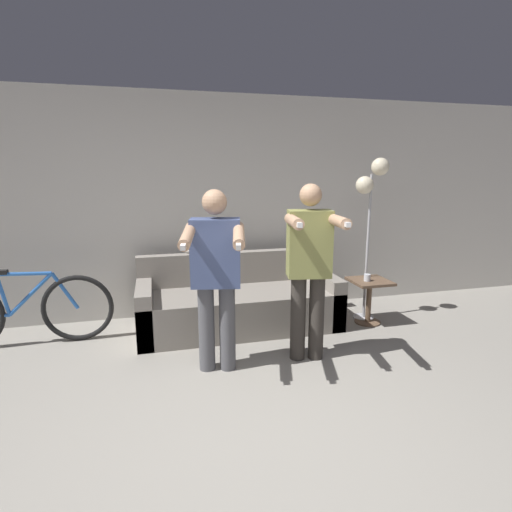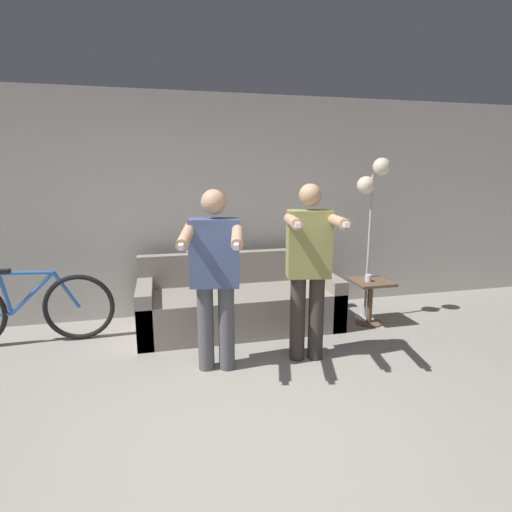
{
  "view_description": "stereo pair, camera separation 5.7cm",
  "coord_description": "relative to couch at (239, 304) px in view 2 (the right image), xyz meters",
  "views": [
    {
      "loc": [
        -0.57,
        -2.02,
        1.72
      ],
      "look_at": [
        0.37,
        1.67,
        0.91
      ],
      "focal_mm": 28.0,
      "sensor_mm": 36.0,
      "label": 1
    },
    {
      "loc": [
        -0.51,
        -2.03,
        1.72
      ],
      "look_at": [
        0.37,
        1.67,
        0.91
      ],
      "focal_mm": 28.0,
      "sensor_mm": 36.0,
      "label": 2
    }
  ],
  "objects": [
    {
      "name": "ground_plane",
      "position": [
        -0.3,
        -2.15,
        -0.27
      ],
      "size": [
        16.0,
        16.0,
        0.0
      ],
      "primitive_type": "plane",
      "color": "gray"
    },
    {
      "name": "wall_back",
      "position": [
        -0.3,
        0.62,
        1.03
      ],
      "size": [
        10.0,
        0.05,
        2.6
      ],
      "color": "beige",
      "rests_on": "ground_plane"
    },
    {
      "name": "couch",
      "position": [
        0.0,
        0.0,
        0.0
      ],
      "size": [
        2.18,
        0.85,
        0.8
      ],
      "color": "gray",
      "rests_on": "ground_plane"
    },
    {
      "name": "person_left",
      "position": [
        -0.39,
        -0.93,
        0.64
      ],
      "size": [
        0.57,
        0.74,
        1.58
      ],
      "rotation": [
        0.0,
        0.0,
        -0.2
      ],
      "color": "#56565B",
      "rests_on": "ground_plane"
    },
    {
      "name": "person_right",
      "position": [
        0.45,
        -0.94,
        0.65
      ],
      "size": [
        0.54,
        0.73,
        1.62
      ],
      "rotation": [
        0.0,
        0.0,
        -0.19
      ],
      "color": "#38332D",
      "rests_on": "ground_plane"
    },
    {
      "name": "cat",
      "position": [
        -0.28,
        0.32,
        0.61
      ],
      "size": [
        0.45,
        0.15,
        0.18
      ],
      "color": "#B7AD9E",
      "rests_on": "couch"
    },
    {
      "name": "floor_lamp",
      "position": [
        1.5,
        -0.11,
        1.22
      ],
      "size": [
        0.38,
        0.24,
        1.87
      ],
      "color": "#B2B2B7",
      "rests_on": "ground_plane"
    },
    {
      "name": "side_table",
      "position": [
        1.47,
        -0.25,
        0.1
      ],
      "size": [
        0.42,
        0.42,
        0.51
      ],
      "color": "brown",
      "rests_on": "ground_plane"
    },
    {
      "name": "cup",
      "position": [
        1.42,
        -0.28,
        0.28
      ],
      "size": [
        0.07,
        0.07,
        0.08
      ],
      "color": "silver",
      "rests_on": "side_table"
    },
    {
      "name": "bicycle",
      "position": [
        -2.18,
        0.04,
        0.1
      ],
      "size": [
        1.71,
        0.07,
        0.79
      ],
      "color": "black",
      "rests_on": "ground_plane"
    }
  ]
}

